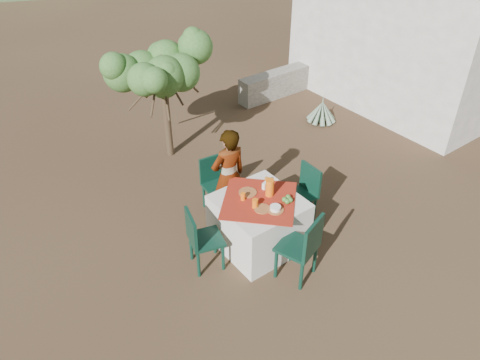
% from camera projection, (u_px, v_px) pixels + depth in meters
% --- Properties ---
extents(ground, '(160.00, 160.00, 0.00)m').
position_uv_depth(ground, '(257.00, 238.00, 6.57)').
color(ground, '#362418').
rests_on(ground, ground).
extents(table, '(1.30, 1.30, 0.76)m').
position_uv_depth(table, '(259.00, 222.00, 6.26)').
color(table, white).
rests_on(table, ground).
extents(chair_far, '(0.43, 0.43, 0.85)m').
position_uv_depth(chair_far, '(215.00, 181.00, 6.88)').
color(chair_far, black).
rests_on(chair_far, ground).
extents(chair_near, '(0.56, 0.56, 0.96)m').
position_uv_depth(chair_near, '(303.00, 246.00, 5.67)').
color(chair_near, black).
rests_on(chair_near, ground).
extents(chair_left, '(0.50, 0.50, 0.88)m').
position_uv_depth(chair_left, '(200.00, 238.00, 5.86)').
color(chair_left, black).
rests_on(chair_left, ground).
extents(chair_right, '(0.41, 0.41, 0.87)m').
position_uv_depth(chair_right, '(304.00, 191.00, 6.66)').
color(chair_right, black).
rests_on(chair_right, ground).
extents(person, '(0.55, 0.38, 1.47)m').
position_uv_depth(person, '(229.00, 176.00, 6.52)').
color(person, '#8C6651').
rests_on(person, ground).
extents(shrub_tree, '(1.59, 1.56, 1.87)m').
position_uv_depth(shrub_tree, '(164.00, 74.00, 7.58)').
color(shrub_tree, '#493824').
rests_on(shrub_tree, ground).
extents(agave, '(0.58, 0.59, 0.62)m').
position_uv_depth(agave, '(322.00, 112.00, 9.26)').
color(agave, gray).
rests_on(agave, ground).
extents(guesthouse, '(3.20, 4.20, 3.00)m').
position_uv_depth(guesthouse, '(418.00, 25.00, 9.60)').
color(guesthouse, white).
rests_on(guesthouse, ground).
extents(stone_wall, '(2.60, 0.35, 0.55)m').
position_uv_depth(stone_wall, '(290.00, 80.00, 10.38)').
color(stone_wall, gray).
rests_on(stone_wall, ground).
extents(plate_far, '(0.24, 0.24, 0.01)m').
position_uv_depth(plate_far, '(248.00, 192.00, 6.16)').
color(plate_far, brown).
rests_on(plate_far, table).
extents(plate_near, '(0.21, 0.21, 0.01)m').
position_uv_depth(plate_near, '(262.00, 209.00, 5.88)').
color(plate_near, brown).
rests_on(plate_near, table).
extents(glass_far, '(0.06, 0.06, 0.10)m').
position_uv_depth(glass_far, '(243.00, 196.00, 6.02)').
color(glass_far, orange).
rests_on(glass_far, table).
extents(glass_near, '(0.08, 0.08, 0.12)m').
position_uv_depth(glass_near, '(255.00, 203.00, 5.88)').
color(glass_near, orange).
rests_on(glass_near, table).
extents(juice_pitcher, '(0.11, 0.11, 0.24)m').
position_uv_depth(juice_pitcher, '(270.00, 187.00, 6.06)').
color(juice_pitcher, orange).
rests_on(juice_pitcher, table).
extents(bowl_plate, '(0.22, 0.22, 0.01)m').
position_uv_depth(bowl_plate, '(275.00, 210.00, 5.87)').
color(bowl_plate, brown).
rests_on(bowl_plate, table).
extents(white_bowl, '(0.14, 0.14, 0.05)m').
position_uv_depth(white_bowl, '(275.00, 208.00, 5.85)').
color(white_bowl, white).
rests_on(white_bowl, bowl_plate).
extents(jar_left, '(0.05, 0.05, 0.09)m').
position_uv_depth(jar_left, '(266.00, 185.00, 6.24)').
color(jar_left, orange).
rests_on(jar_left, table).
extents(jar_right, '(0.06, 0.06, 0.09)m').
position_uv_depth(jar_right, '(267.00, 180.00, 6.32)').
color(jar_right, orange).
rests_on(jar_right, table).
extents(napkin_holder, '(0.08, 0.06, 0.10)m').
position_uv_depth(napkin_holder, '(265.00, 186.00, 6.22)').
color(napkin_holder, white).
rests_on(napkin_holder, table).
extents(fruit_cluster, '(0.14, 0.13, 0.07)m').
position_uv_depth(fruit_cluster, '(287.00, 199.00, 5.99)').
color(fruit_cluster, '#427C2D').
rests_on(fruit_cluster, table).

